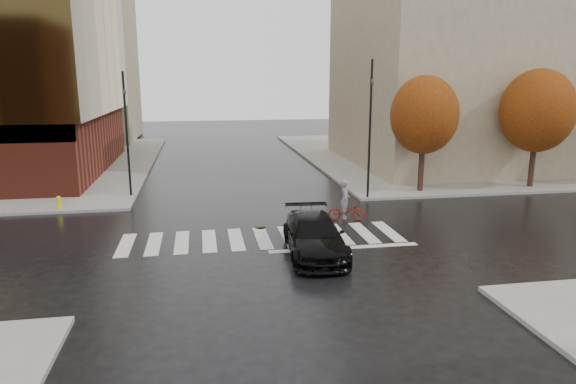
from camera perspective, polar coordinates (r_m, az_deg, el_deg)
name	(u,v)px	position (r m, az deg, el deg)	size (l,w,h in m)	color
ground	(264,242)	(20.97, -2.67, -5.54)	(120.00, 120.00, 0.00)	black
sidewalk_ne	(474,153)	(47.47, 19.93, 4.08)	(30.00, 30.00, 0.15)	gray
crosswalk	(263,238)	(21.44, -2.84, -5.11)	(12.00, 3.00, 0.01)	silver
building_ne_tan	(462,41)	(41.67, 18.72, 15.62)	(16.00, 16.00, 18.00)	gray
building_nw_far	(59,40)	(58.48, -24.09, 15.16)	(14.00, 12.00, 20.00)	gray
tree_ne_a	(424,115)	(29.95, 14.90, 8.25)	(3.80, 3.80, 6.50)	black
tree_ne_b	(538,111)	(33.46, 25.99, 8.11)	(4.20, 4.20, 6.89)	black
sedan	(314,236)	(19.33, 2.96, -4.86)	(2.05, 5.05, 1.47)	black
cyclist	(346,207)	(23.96, 6.47, -1.64)	(1.79, 1.02, 1.93)	maroon
traffic_light_nw	(126,127)	(29.15, -17.52, 6.89)	(0.21, 0.19, 6.70)	black
traffic_light_ne	(370,120)	(27.64, 9.12, 7.86)	(0.20, 0.22, 7.30)	black
fire_hydrant	(59,202)	(27.86, -24.11, -0.98)	(0.23, 0.23, 0.65)	yellow
manhole	(261,228)	(22.88, -3.07, -3.97)	(0.54, 0.54, 0.01)	#473B19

